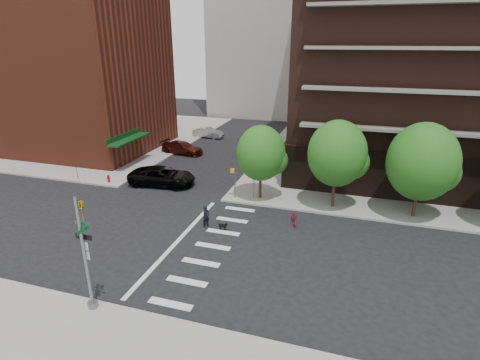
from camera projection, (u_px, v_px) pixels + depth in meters
The scene contains 18 objects.
ground at pixel (172, 239), 25.35m from camera, with size 120.00×120.00×0.00m, color black.
sidewalk_ne at pixel (441, 164), 40.63m from camera, with size 39.00×33.00×0.15m, color gray.
sidewalk_nw at pixel (92, 135), 53.16m from camera, with size 31.00×33.00×0.15m, color gray.
crosswalk at pixel (202, 244), 24.73m from camera, with size 3.85×13.00×0.01m.
midrise_nw at pixel (68, 63), 44.01m from camera, with size 21.40×15.50×20.00m.
tree_a at pixel (261, 153), 30.42m from camera, with size 4.00×4.00×5.90m.
tree_b at pixel (337, 154), 28.57m from camera, with size 4.50×4.50×6.65m.
tree_c at pixel (422, 162), 26.94m from camera, with size 5.00×5.00×6.80m.
traffic_signal at pixel (87, 263), 17.83m from camera, with size 0.90×0.75×6.00m.
pedestrian_signal at pixel (239, 179), 31.14m from camera, with size 2.18×0.67×2.60m.
fire_hydrant at pixel (108, 178), 35.06m from camera, with size 0.24×0.24×0.73m.
parking_meter at pixel (77, 170), 35.89m from camera, with size 0.10×0.08×1.32m.
parked_car_black at pixel (162, 176), 34.63m from camera, with size 6.11×2.82×1.70m, color black.
parked_car_maroon at pixel (182, 148), 44.25m from camera, with size 5.08×2.07×1.47m, color #46130C.
parked_car_silver at pixel (208, 133), 51.65m from camera, with size 4.25×1.48×1.40m, color #A0A2A7.
scooter at pixel (294, 217), 27.47m from camera, with size 0.62×1.78×0.94m, color maroon.
dog_walker at pixel (206, 217), 26.77m from camera, with size 0.40×0.61×1.66m, color black.
dog at pixel (223, 226), 26.51m from camera, with size 0.63×0.19×0.53m.
Camera 1 is at (11.08, -19.93, 12.67)m, focal length 28.00 mm.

